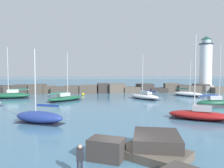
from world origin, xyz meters
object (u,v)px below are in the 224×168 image
Objects in this scene: person_on_rocks at (80,159)px; lighthouse at (206,67)px; sailboat_moored_6 at (65,98)px; sailboat_moored_3 at (199,114)px; sailboat_moored_2 at (39,117)px; sailboat_moored_0 at (145,96)px; sailboat_moored_1 at (188,94)px; mooring_buoy_orange_near at (83,94)px; sailboat_moored_4 at (12,95)px; sailboat_moored_7 at (216,102)px.

lighthouse is at bearing 55.86° from person_on_rocks.
lighthouse is 1.69× the size of sailboat_moored_6.
sailboat_moored_3 is at bearing -119.03° from lighthouse.
sailboat_moored_6 is at bearing -155.32° from lighthouse.
sailboat_moored_2 is (-36.72, -34.67, -6.06)m from lighthouse.
sailboat_moored_0 is 12.08m from sailboat_moored_1.
sailboat_moored_1 is 23.85m from mooring_buoy_orange_near.
sailboat_moored_2 reaches higher than person_on_rocks.
sailboat_moored_2 is 0.75× the size of sailboat_moored_4.
sailboat_moored_2 is 0.86× the size of sailboat_moored_6.
lighthouse is 1.94× the size of sailboat_moored_1.
sailboat_moored_1 is 4.86× the size of person_on_rocks.
sailboat_moored_0 is 0.94× the size of sailboat_moored_3.
sailboat_moored_0 reaches higher than sailboat_moored_1.
sailboat_moored_2 is at bearing -136.64° from lighthouse.
sailboat_moored_2 is (-27.00, -24.26, 0.15)m from sailboat_moored_1.
sailboat_moored_2 is at bearing -96.99° from mooring_buoy_orange_near.
sailboat_moored_1 is at bearing -7.56° from mooring_buoy_orange_near.
sailboat_moored_3 is 0.96× the size of sailboat_moored_7.
sailboat_moored_1 is (-9.72, -10.41, -6.21)m from lighthouse.
sailboat_moored_0 is at bearing 94.85° from sailboat_moored_3.
sailboat_moored_7 is at bearing -46.29° from sailboat_moored_0.
mooring_buoy_orange_near is at bearing 141.02° from sailboat_moored_7.
sailboat_moored_6 is at bearing -107.37° from mooring_buoy_orange_near.
sailboat_moored_3 is at bearing -46.13° from sailboat_moored_6.
sailboat_moored_6 reaches higher than sailboat_moored_2.
lighthouse is 26.49m from sailboat_moored_0.
lighthouse is 9.44× the size of person_on_rocks.
lighthouse reaches higher than person_on_rocks.
sailboat_moored_1 is 42.57m from person_on_rocks.
sailboat_moored_4 is (-47.72, -11.77, -6.02)m from lighthouse.
sailboat_moored_7 is at bearing 51.45° from sailboat_moored_3.
sailboat_moored_1 reaches higher than sailboat_moored_2.
sailboat_moored_7 is at bearing -38.98° from mooring_buoy_orange_near.
sailboat_moored_4 is at bearing 115.66° from sailboat_moored_2.
person_on_rocks is (-20.24, -21.89, 0.28)m from sailboat_moored_7.
mooring_buoy_orange_near is 0.51× the size of person_on_rocks.
sailboat_moored_3 is at bearing 44.33° from person_on_rocks.
sailboat_moored_1 is at bearing 2.04° from sailboat_moored_4.
sailboat_moored_3 is (1.64, -19.28, -0.01)m from sailboat_moored_0.
sailboat_moored_1 is 0.80× the size of sailboat_moored_7.
person_on_rocks is (-22.04, -36.42, 0.39)m from sailboat_moored_1.
sailboat_moored_0 is 15.58m from sailboat_moored_6.
sailboat_moored_1 is at bearing 13.27° from sailboat_moored_6.
sailboat_moored_2 is 17.99m from sailboat_moored_6.
sailboat_moored_7 is (9.27, -9.70, -0.00)m from sailboat_moored_0.
sailboat_moored_0 is at bearing 133.71° from sailboat_moored_7.
sailboat_moored_6 is at bearing -174.69° from sailboat_moored_0.
sailboat_moored_4 is 15.06m from mooring_buoy_orange_near.
lighthouse is at bearing 36.24° from sailboat_moored_0.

